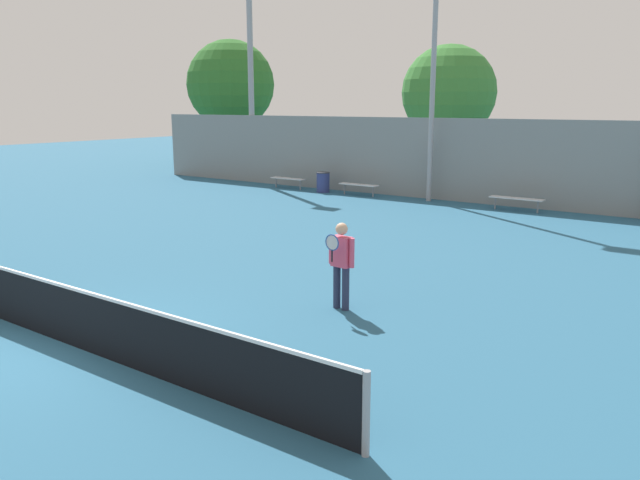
% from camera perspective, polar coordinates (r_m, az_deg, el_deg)
% --- Properties ---
extents(ground_plane, '(100.00, 100.00, 0.00)m').
position_cam_1_polar(ground_plane, '(11.14, -22.25, -8.69)').
color(ground_plane, '#285B7A').
extents(tennis_net, '(11.58, 0.09, 1.01)m').
position_cam_1_polar(tennis_net, '(10.97, -22.47, -6.18)').
color(tennis_net, '#99999E').
rests_on(tennis_net, ground_plane).
extents(tennis_player, '(0.58, 0.42, 1.67)m').
position_cam_1_polar(tennis_player, '(11.68, 1.95, -1.87)').
color(tennis_player, '#282D47').
rests_on(tennis_player, ground_plane).
extents(bench_courtside_near, '(1.78, 0.40, 0.48)m').
position_cam_1_polar(bench_courtside_near, '(28.85, -2.95, 5.59)').
color(bench_courtside_near, silver).
rests_on(bench_courtside_near, ground_plane).
extents(bench_adjacent_court, '(1.95, 0.40, 0.48)m').
position_cam_1_polar(bench_adjacent_court, '(23.79, 17.53, 3.60)').
color(bench_adjacent_court, silver).
rests_on(bench_adjacent_court, ground_plane).
extents(bench_by_gate, '(1.79, 0.40, 0.48)m').
position_cam_1_polar(bench_by_gate, '(26.64, 3.55, 5.02)').
color(bench_by_gate, silver).
rests_on(bench_by_gate, ground_plane).
extents(light_pole_far_right, '(0.90, 0.60, 11.17)m').
position_cam_1_polar(light_pole_far_right, '(25.41, 10.48, 19.03)').
color(light_pole_far_right, '#939399').
rests_on(light_pole_far_right, ground_plane).
extents(light_pole_center_back, '(0.90, 0.60, 10.70)m').
position_cam_1_polar(light_pole_center_back, '(31.52, -6.39, 16.35)').
color(light_pole_center_back, '#939399').
rests_on(light_pole_center_back, ground_plane).
extents(trash_bin, '(0.60, 0.60, 0.89)m').
position_cam_1_polar(trash_bin, '(27.59, 0.28, 5.31)').
color(trash_bin, navy).
rests_on(trash_bin, ground_plane).
extents(back_fence, '(35.22, 0.06, 3.28)m').
position_cam_1_polar(back_fence, '(25.07, 14.60, 6.95)').
color(back_fence, gray).
rests_on(back_fence, ground_plane).
extents(tree_green_tall, '(4.67, 4.67, 6.71)m').
position_cam_1_polar(tree_green_tall, '(32.43, 11.70, 13.04)').
color(tree_green_tall, brown).
rests_on(tree_green_tall, ground_plane).
extents(tree_green_broad, '(5.45, 5.45, 7.74)m').
position_cam_1_polar(tree_green_broad, '(40.45, -8.17, 13.89)').
color(tree_green_broad, brown).
rests_on(tree_green_broad, ground_plane).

